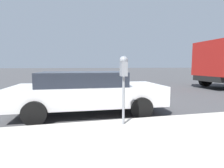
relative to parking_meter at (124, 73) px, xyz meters
name	(u,v)px	position (x,y,z in m)	size (l,w,h in m)	color
ground_plane	(97,106)	(2.60, 0.27, -1.38)	(220.00, 220.00, 0.00)	#424244
parking_meter	(124,73)	(0.00, 0.00, 0.00)	(0.21, 0.19, 1.63)	gray
car_white	(87,91)	(1.69, 0.72, -0.65)	(2.26, 4.73, 1.34)	silver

